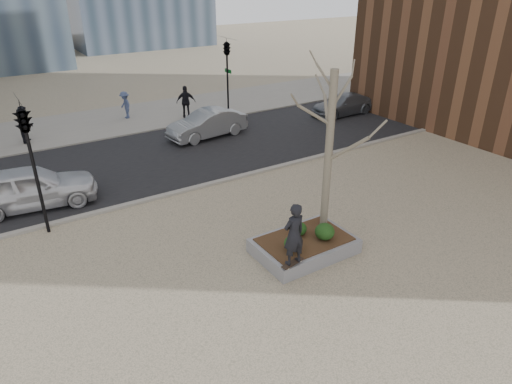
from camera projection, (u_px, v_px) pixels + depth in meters
ground at (277, 262)px, 13.78m from camera, size 120.00×120.00×0.00m
street at (156, 158)px, 21.36m from camera, size 60.00×8.00×0.02m
far_sidewalk at (112, 121)px, 26.68m from camera, size 60.00×6.00×0.02m
planter at (304, 246)px, 14.16m from camera, size 3.00×2.00×0.45m
planter_mulch at (304, 239)px, 14.05m from camera, size 2.70×1.70×0.04m
sycamore_tree at (330, 128)px, 13.31m from camera, size 2.80×2.80×6.60m
shrub_left at (293, 243)px, 13.37m from camera, size 0.55×0.55×0.47m
shrub_middle at (299, 229)px, 14.17m from camera, size 0.50×0.50×0.42m
shrub_right at (325, 232)px, 13.93m from camera, size 0.60×0.60×0.51m
skateboard at (293, 264)px, 12.85m from camera, size 0.80×0.36×0.08m
skateboarder at (294, 234)px, 12.43m from camera, size 0.69×0.46×1.85m
police_car at (30, 187)px, 16.65m from camera, size 4.82×2.46×1.57m
car_silver at (207, 124)px, 23.80m from camera, size 4.41×1.94×1.41m
car_third at (343, 104)px, 27.64m from camera, size 4.18×1.75×1.21m
pedestrian_a at (25, 124)px, 23.04m from camera, size 0.90×1.04×1.85m
pedestrian_b at (125, 105)px, 26.80m from camera, size 0.66×1.07×1.59m
pedestrian_c at (186, 102)px, 26.88m from camera, size 1.19×0.82×1.88m
traffic_light_near at (35, 170)px, 14.39m from camera, size 0.60×2.48×4.50m
traffic_light_far at (227, 77)px, 27.01m from camera, size 0.60×2.48×4.50m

